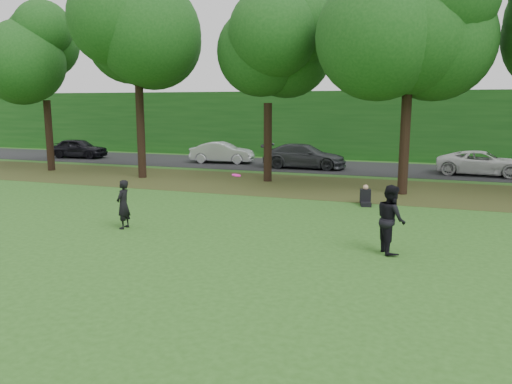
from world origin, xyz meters
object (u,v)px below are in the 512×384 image
player_left (123,204)px  seated_person (365,197)px  frisbee (236,175)px  player_right (391,219)px

player_left → seated_person: size_ratio=1.96×
player_left → frisbee: frisbee is taller
player_left → player_right: (8.53, 0.11, 0.14)m
player_right → seated_person: bearing=-11.9°
player_right → frisbee: size_ratio=5.37×
seated_person → player_left: bearing=-150.1°
player_right → player_left: bearing=66.0°
player_left → player_right: bearing=87.0°
player_right → frisbee: (-4.50, -0.15, 1.02)m
frisbee → player_left: bearing=179.4°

